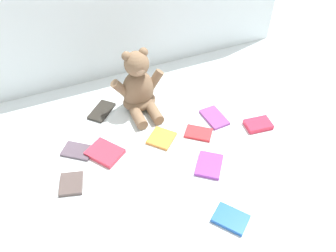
{
  "coord_description": "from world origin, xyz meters",
  "views": [
    {
      "loc": [
        -0.36,
        -0.91,
        0.97
      ],
      "look_at": [
        -0.01,
        -0.1,
        0.1
      ],
      "focal_mm": 36.85,
      "sensor_mm": 36.0,
      "label": 1
    }
  ],
  "objects_px": {
    "book_case_7": "(214,117)",
    "book_case_8": "(71,184)",
    "book_case_3": "(162,138)",
    "book_case_6": "(198,133)",
    "book_case_2": "(258,125)",
    "book_case_4": "(78,151)",
    "teddy_bear": "(139,88)",
    "book_case_9": "(102,111)",
    "book_case_1": "(231,219)",
    "book_case_5": "(105,153)",
    "book_case_0": "(209,165)"
  },
  "relations": [
    {
      "from": "book_case_7",
      "to": "book_case_8",
      "type": "relative_size",
      "value": 1.34
    },
    {
      "from": "teddy_bear",
      "to": "book_case_0",
      "type": "xyz_separation_m",
      "value": [
        0.12,
        -0.4,
        -0.09
      ]
    },
    {
      "from": "book_case_3",
      "to": "book_case_9",
      "type": "xyz_separation_m",
      "value": [
        -0.17,
        0.24,
        -0.0
      ]
    },
    {
      "from": "book_case_1",
      "to": "book_case_7",
      "type": "xyz_separation_m",
      "value": [
        0.18,
        0.43,
        -0.0
      ]
    },
    {
      "from": "book_case_6",
      "to": "book_case_9",
      "type": "distance_m",
      "value": 0.42
    },
    {
      "from": "book_case_1",
      "to": "book_case_9",
      "type": "height_order",
      "value": "book_case_1"
    },
    {
      "from": "book_case_3",
      "to": "book_case_7",
      "type": "bearing_deg",
      "value": 53.08
    },
    {
      "from": "book_case_3",
      "to": "book_case_6",
      "type": "height_order",
      "value": "same"
    },
    {
      "from": "book_case_0",
      "to": "book_case_6",
      "type": "xyz_separation_m",
      "value": [
        0.04,
        0.16,
        -0.0
      ]
    },
    {
      "from": "book_case_6",
      "to": "book_case_7",
      "type": "relative_size",
      "value": 0.83
    },
    {
      "from": "teddy_bear",
      "to": "book_case_5",
      "type": "distance_m",
      "value": 0.3
    },
    {
      "from": "book_case_4",
      "to": "book_case_8",
      "type": "distance_m",
      "value": 0.15
    },
    {
      "from": "book_case_4",
      "to": "book_case_9",
      "type": "distance_m",
      "value": 0.23
    },
    {
      "from": "book_case_2",
      "to": "book_case_7",
      "type": "height_order",
      "value": "book_case_2"
    },
    {
      "from": "book_case_1",
      "to": "book_case_8",
      "type": "height_order",
      "value": "book_case_1"
    },
    {
      "from": "book_case_9",
      "to": "book_case_0",
      "type": "bearing_deg",
      "value": 167.74
    },
    {
      "from": "book_case_3",
      "to": "book_case_5",
      "type": "relative_size",
      "value": 0.78
    },
    {
      "from": "book_case_5",
      "to": "book_case_1",
      "type": "bearing_deg",
      "value": 88.91
    },
    {
      "from": "book_case_0",
      "to": "book_case_1",
      "type": "relative_size",
      "value": 1.06
    },
    {
      "from": "teddy_bear",
      "to": "book_case_5",
      "type": "relative_size",
      "value": 2.23
    },
    {
      "from": "book_case_7",
      "to": "book_case_8",
      "type": "height_order",
      "value": "book_case_8"
    },
    {
      "from": "book_case_4",
      "to": "book_case_7",
      "type": "height_order",
      "value": "book_case_7"
    },
    {
      "from": "teddy_bear",
      "to": "book_case_8",
      "type": "height_order",
      "value": "teddy_bear"
    },
    {
      "from": "book_case_2",
      "to": "book_case_3",
      "type": "height_order",
      "value": "book_case_2"
    },
    {
      "from": "book_case_6",
      "to": "book_case_9",
      "type": "bearing_deg",
      "value": -92.75
    },
    {
      "from": "book_case_4",
      "to": "teddy_bear",
      "type": "bearing_deg",
      "value": 153.75
    },
    {
      "from": "book_case_0",
      "to": "book_case_2",
      "type": "height_order",
      "value": "book_case_2"
    },
    {
      "from": "book_case_7",
      "to": "book_case_8",
      "type": "distance_m",
      "value": 0.62
    },
    {
      "from": "book_case_6",
      "to": "book_case_9",
      "type": "height_order",
      "value": "same"
    },
    {
      "from": "book_case_1",
      "to": "book_case_2",
      "type": "height_order",
      "value": "book_case_2"
    },
    {
      "from": "book_case_0",
      "to": "book_case_7",
      "type": "bearing_deg",
      "value": 94.95
    },
    {
      "from": "book_case_2",
      "to": "book_case_9",
      "type": "distance_m",
      "value": 0.64
    },
    {
      "from": "book_case_2",
      "to": "book_case_6",
      "type": "distance_m",
      "value": 0.25
    },
    {
      "from": "book_case_9",
      "to": "teddy_bear",
      "type": "bearing_deg",
      "value": -146.55
    },
    {
      "from": "book_case_2",
      "to": "book_case_4",
      "type": "bearing_deg",
      "value": -94.69
    },
    {
      "from": "book_case_6",
      "to": "teddy_bear",
      "type": "bearing_deg",
      "value": -108.9
    },
    {
      "from": "book_case_5",
      "to": "book_case_6",
      "type": "bearing_deg",
      "value": 137.8
    },
    {
      "from": "book_case_2",
      "to": "book_case_7",
      "type": "distance_m",
      "value": 0.18
    },
    {
      "from": "book_case_3",
      "to": "book_case_1",
      "type": "bearing_deg",
      "value": -33.28
    },
    {
      "from": "teddy_bear",
      "to": "book_case_3",
      "type": "distance_m",
      "value": 0.23
    },
    {
      "from": "teddy_bear",
      "to": "book_case_9",
      "type": "relative_size",
      "value": 2.21
    },
    {
      "from": "book_case_5",
      "to": "book_case_7",
      "type": "xyz_separation_m",
      "value": [
        0.47,
        0.01,
        -0.0
      ]
    },
    {
      "from": "book_case_0",
      "to": "book_case_5",
      "type": "xyz_separation_m",
      "value": [
        -0.33,
        0.2,
        0.0
      ]
    },
    {
      "from": "book_case_1",
      "to": "book_case_4",
      "type": "relative_size",
      "value": 0.94
    },
    {
      "from": "book_case_5",
      "to": "book_case_8",
      "type": "xyz_separation_m",
      "value": [
        -0.14,
        -0.09,
        -0.0
      ]
    },
    {
      "from": "book_case_1",
      "to": "book_case_7",
      "type": "distance_m",
      "value": 0.47
    },
    {
      "from": "book_case_5",
      "to": "book_case_7",
      "type": "distance_m",
      "value": 0.47
    },
    {
      "from": "book_case_1",
      "to": "book_case_4",
      "type": "bearing_deg",
      "value": -88.07
    },
    {
      "from": "book_case_4",
      "to": "book_case_1",
      "type": "bearing_deg",
      "value": 76.05
    },
    {
      "from": "book_case_6",
      "to": "book_case_7",
      "type": "xyz_separation_m",
      "value": [
        0.1,
        0.05,
        0.0
      ]
    }
  ]
}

